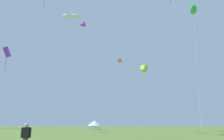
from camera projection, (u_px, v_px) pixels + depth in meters
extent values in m
ellipsoid|color=white|center=(73.00, 16.00, 38.83)|extent=(3.69, 2.08, 1.29)
cylinder|color=#B2B2B7|center=(67.00, 71.00, 35.96)|extent=(0.96, 0.71, 20.56)
cone|color=#99DB2D|center=(144.00, 69.00, 61.99)|extent=(2.56, 2.75, 2.66)
cylinder|color=olive|center=(144.00, 74.00, 61.60)|extent=(0.07, 0.07, 2.01)
cylinder|color=#B2B2B7|center=(143.00, 98.00, 59.35)|extent=(1.61, 1.05, 17.22)
cone|color=purple|center=(82.00, 24.00, 54.71)|extent=(2.08, 1.99, 1.93)
cylinder|color=#63238B|center=(82.00, 30.00, 54.32)|extent=(0.05, 0.05, 2.26)
cylinder|color=#B2B2B7|center=(77.00, 74.00, 50.26)|extent=(1.27, 2.52, 26.23)
cube|color=orange|center=(120.00, 61.00, 60.57)|extent=(1.48, 0.59, 1.39)
cylinder|color=#B2B2B7|center=(116.00, 94.00, 57.43)|extent=(2.40, 1.57, 19.04)
cylinder|color=#B2B2B7|center=(173.00, 52.00, 51.88)|extent=(1.47, 2.33, 37.20)
cylinder|color=#183599|center=(44.00, 2.00, 37.49)|extent=(0.06, 0.06, 1.75)
cylinder|color=#B2B2B7|center=(42.00, 59.00, 34.52)|extent=(1.15, 0.96, 23.66)
cube|color=purple|center=(7.00, 52.00, 48.07)|extent=(1.99, 1.41, 2.33)
cylinder|color=#63238B|center=(6.00, 62.00, 47.47)|extent=(0.07, 0.07, 3.70)
cylinder|color=#B2B2B7|center=(3.00, 90.00, 45.40)|extent=(1.06, 1.21, 17.30)
cylinder|color=#B2B2B7|center=(9.00, 53.00, 41.89)|extent=(0.57, 1.85, 30.03)
ellipsoid|color=green|center=(193.00, 10.00, 24.13)|extent=(1.50, 2.20, 0.60)
cylinder|color=#B2B2B7|center=(197.00, 68.00, 21.21)|extent=(1.62, 2.41, 14.10)
cylinder|color=#B2B2B7|center=(94.00, 49.00, 50.81)|extent=(0.04, 2.38, 37.53)
cube|color=black|center=(26.00, 133.00, 12.22)|extent=(0.36, 0.22, 0.60)
sphere|color=tan|center=(27.00, 125.00, 12.32)|extent=(0.22, 0.22, 0.22)
cylinder|color=black|center=(22.00, 133.00, 12.20)|extent=(0.09, 0.09, 0.55)
cylinder|color=black|center=(30.00, 133.00, 12.23)|extent=(0.09, 0.09, 0.55)
cube|color=white|center=(94.00, 128.00, 64.82)|extent=(3.40, 3.40, 1.27)
cone|color=white|center=(95.00, 123.00, 65.16)|extent=(4.24, 4.24, 1.49)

